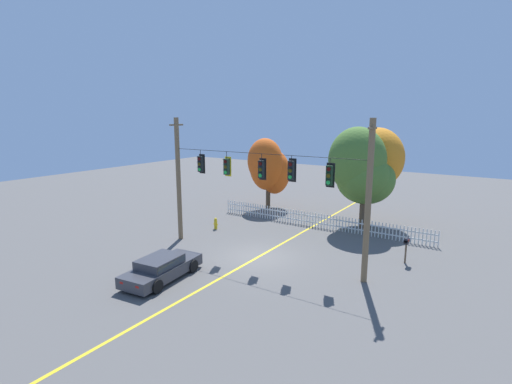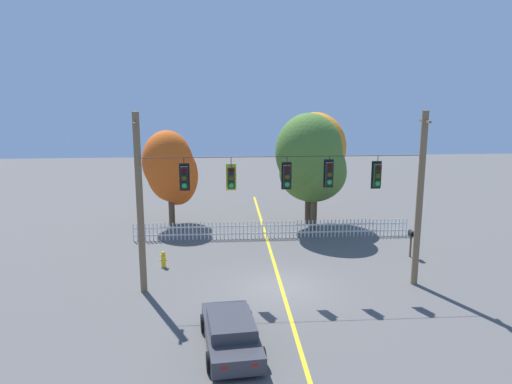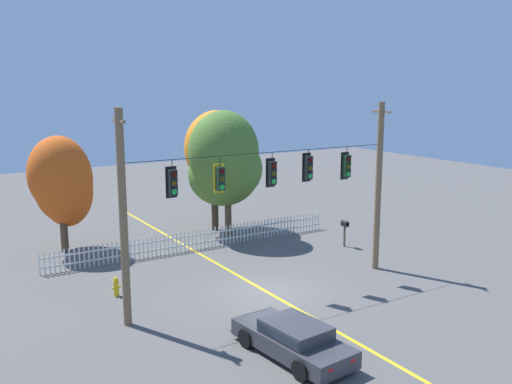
{
  "view_description": "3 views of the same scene",
  "coord_description": "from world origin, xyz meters",
  "px_view_note": "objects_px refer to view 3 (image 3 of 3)",
  "views": [
    {
      "loc": [
        11.02,
        -17.2,
        7.79
      ],
      "look_at": [
        -0.17,
        -0.0,
        3.72
      ],
      "focal_mm": 26.76,
      "sensor_mm": 36.0,
      "label": 1
    },
    {
      "loc": [
        -2.62,
        -21.09,
        8.97
      ],
      "look_at": [
        -1.14,
        -0.09,
        4.37
      ],
      "focal_mm": 35.93,
      "sensor_mm": 36.0,
      "label": 2
    },
    {
      "loc": [
        -12.13,
        -18.64,
        8.49
      ],
      "look_at": [
        -0.37,
        0.33,
        4.24
      ],
      "focal_mm": 39.65,
      "sensor_mm": 36.0,
      "label": 3
    }
  ],
  "objects_px": {
    "autumn_maple_mid": "(217,154)",
    "traffic_signal_northbound_primary": "(172,183)",
    "parked_car": "(293,338)",
    "fire_hydrant": "(116,287)",
    "traffic_signal_westbound_side": "(308,168)",
    "roadside_mailbox": "(345,225)",
    "traffic_signal_northbound_secondary": "(220,179)",
    "autumn_maple_near_fence": "(63,181)",
    "traffic_signal_eastbound_side": "(272,173)",
    "traffic_signal_southbound_primary": "(346,166)",
    "autumn_oak_far_east": "(226,164)"
  },
  "relations": [
    {
      "from": "traffic_signal_northbound_secondary",
      "to": "traffic_signal_westbound_side",
      "type": "xyz_separation_m",
      "value": [
        4.15,
        0.0,
        0.1
      ]
    },
    {
      "from": "autumn_maple_mid",
      "to": "traffic_signal_westbound_side",
      "type": "bearing_deg",
      "value": -96.77
    },
    {
      "from": "traffic_signal_northbound_secondary",
      "to": "autumn_maple_near_fence",
      "type": "xyz_separation_m",
      "value": [
        -3.49,
        10.31,
        -1.3
      ]
    },
    {
      "from": "traffic_signal_northbound_secondary",
      "to": "traffic_signal_eastbound_side",
      "type": "relative_size",
      "value": 1.0
    },
    {
      "from": "traffic_signal_southbound_primary",
      "to": "autumn_oak_far_east",
      "type": "distance_m",
      "value": 8.87
    },
    {
      "from": "traffic_signal_westbound_side",
      "to": "roadside_mailbox",
      "type": "bearing_deg",
      "value": 34.35
    },
    {
      "from": "traffic_signal_northbound_secondary",
      "to": "fire_hydrant",
      "type": "distance_m",
      "value": 6.36
    },
    {
      "from": "traffic_signal_northbound_primary",
      "to": "traffic_signal_eastbound_side",
      "type": "height_order",
      "value": "same"
    },
    {
      "from": "autumn_maple_mid",
      "to": "traffic_signal_northbound_primary",
      "type": "bearing_deg",
      "value": -125.11
    },
    {
      "from": "parked_car",
      "to": "fire_hydrant",
      "type": "height_order",
      "value": "parked_car"
    },
    {
      "from": "traffic_signal_southbound_primary",
      "to": "autumn_maple_mid",
      "type": "distance_m",
      "value": 10.49
    },
    {
      "from": "traffic_signal_northbound_secondary",
      "to": "roadside_mailbox",
      "type": "distance_m",
      "value": 10.67
    },
    {
      "from": "autumn_maple_near_fence",
      "to": "roadside_mailbox",
      "type": "height_order",
      "value": "autumn_maple_near_fence"
    },
    {
      "from": "traffic_signal_westbound_side",
      "to": "traffic_signal_eastbound_side",
      "type": "bearing_deg",
      "value": -179.99
    },
    {
      "from": "autumn_maple_near_fence",
      "to": "fire_hydrant",
      "type": "bearing_deg",
      "value": -88.54
    },
    {
      "from": "traffic_signal_northbound_primary",
      "to": "traffic_signal_southbound_primary",
      "type": "relative_size",
      "value": 0.98
    },
    {
      "from": "traffic_signal_eastbound_side",
      "to": "traffic_signal_southbound_primary",
      "type": "relative_size",
      "value": 0.98
    },
    {
      "from": "traffic_signal_northbound_primary",
      "to": "fire_hydrant",
      "type": "relative_size",
      "value": 1.75
    },
    {
      "from": "traffic_signal_northbound_primary",
      "to": "traffic_signal_eastbound_side",
      "type": "distance_m",
      "value": 4.3
    },
    {
      "from": "traffic_signal_northbound_secondary",
      "to": "traffic_signal_southbound_primary",
      "type": "relative_size",
      "value": 0.98
    },
    {
      "from": "traffic_signal_northbound_secondary",
      "to": "autumn_maple_mid",
      "type": "height_order",
      "value": "autumn_maple_mid"
    },
    {
      "from": "traffic_signal_southbound_primary",
      "to": "fire_hydrant",
      "type": "distance_m",
      "value": 10.98
    },
    {
      "from": "parked_car",
      "to": "fire_hydrant",
      "type": "bearing_deg",
      "value": 111.3
    },
    {
      "from": "roadside_mailbox",
      "to": "parked_car",
      "type": "bearing_deg",
      "value": -137.72
    },
    {
      "from": "traffic_signal_northbound_primary",
      "to": "traffic_signal_westbound_side",
      "type": "xyz_separation_m",
      "value": [
        6.11,
        0.0,
        0.08
      ]
    },
    {
      "from": "traffic_signal_northbound_primary",
      "to": "fire_hydrant",
      "type": "bearing_deg",
      "value": 114.76
    },
    {
      "from": "traffic_signal_northbound_primary",
      "to": "traffic_signal_northbound_secondary",
      "type": "distance_m",
      "value": 1.95
    },
    {
      "from": "autumn_maple_near_fence",
      "to": "autumn_maple_mid",
      "type": "bearing_deg",
      "value": 0.88
    },
    {
      "from": "fire_hydrant",
      "to": "traffic_signal_southbound_primary",
      "type": "bearing_deg",
      "value": -17.0
    },
    {
      "from": "traffic_signal_northbound_secondary",
      "to": "parked_car",
      "type": "distance_m",
      "value": 6.73
    },
    {
      "from": "traffic_signal_eastbound_side",
      "to": "autumn_oak_far_east",
      "type": "xyz_separation_m",
      "value": [
        2.68,
        8.75,
        -0.88
      ]
    },
    {
      "from": "traffic_signal_eastbound_side",
      "to": "parked_car",
      "type": "bearing_deg",
      "value": -116.3
    },
    {
      "from": "traffic_signal_southbound_primary",
      "to": "autumn_maple_mid",
      "type": "xyz_separation_m",
      "value": [
        -0.84,
        10.45,
        -0.48
      ]
    },
    {
      "from": "autumn_oak_far_east",
      "to": "traffic_signal_eastbound_side",
      "type": "bearing_deg",
      "value": -107.06
    },
    {
      "from": "traffic_signal_northbound_secondary",
      "to": "parked_car",
      "type": "xyz_separation_m",
      "value": [
        -0.17,
        -5.1,
        -4.38
      ]
    },
    {
      "from": "traffic_signal_eastbound_side",
      "to": "autumn_oak_far_east",
      "type": "height_order",
      "value": "autumn_oak_far_east"
    },
    {
      "from": "parked_car",
      "to": "fire_hydrant",
      "type": "relative_size",
      "value": 5.51
    },
    {
      "from": "fire_hydrant",
      "to": "parked_car",
      "type": "bearing_deg",
      "value": -68.7
    },
    {
      "from": "traffic_signal_northbound_secondary",
      "to": "roadside_mailbox",
      "type": "height_order",
      "value": "traffic_signal_northbound_secondary"
    },
    {
      "from": "traffic_signal_northbound_secondary",
      "to": "fire_hydrant",
      "type": "relative_size",
      "value": 1.76
    },
    {
      "from": "traffic_signal_northbound_primary",
      "to": "traffic_signal_northbound_secondary",
      "type": "xyz_separation_m",
      "value": [
        1.95,
        -0.0,
        -0.03
      ]
    },
    {
      "from": "traffic_signal_northbound_secondary",
      "to": "autumn_maple_mid",
      "type": "relative_size",
      "value": 0.2
    },
    {
      "from": "autumn_oak_far_east",
      "to": "roadside_mailbox",
      "type": "relative_size",
      "value": 5.0
    },
    {
      "from": "traffic_signal_northbound_primary",
      "to": "autumn_maple_mid",
      "type": "xyz_separation_m",
      "value": [
        7.35,
        10.45,
        -0.49
      ]
    },
    {
      "from": "traffic_signal_westbound_side",
      "to": "parked_car",
      "type": "xyz_separation_m",
      "value": [
        -4.33,
        -5.1,
        -4.48
      ]
    },
    {
      "from": "traffic_signal_northbound_secondary",
      "to": "traffic_signal_eastbound_side",
      "type": "bearing_deg",
      "value": 0.01
    },
    {
      "from": "traffic_signal_southbound_primary",
      "to": "autumn_oak_far_east",
      "type": "bearing_deg",
      "value": 97.82
    },
    {
      "from": "autumn_oak_far_east",
      "to": "traffic_signal_northbound_primary",
      "type": "bearing_deg",
      "value": -128.6
    },
    {
      "from": "traffic_signal_southbound_primary",
      "to": "autumn_oak_far_east",
      "type": "relative_size",
      "value": 0.2
    },
    {
      "from": "traffic_signal_northbound_primary",
      "to": "traffic_signal_southbound_primary",
      "type": "height_order",
      "value": "same"
    }
  ]
}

